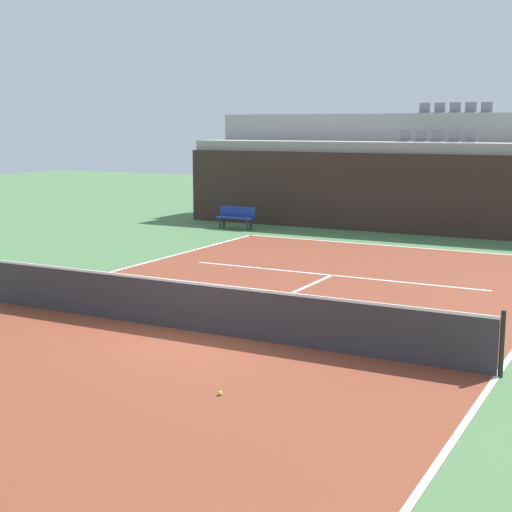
% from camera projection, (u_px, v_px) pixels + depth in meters
% --- Properties ---
extents(ground_plane, '(80.00, 80.00, 0.00)m').
position_uv_depth(ground_plane, '(204.00, 333.00, 14.55)').
color(ground_plane, '#477042').
extents(court_surface, '(11.00, 24.00, 0.01)m').
position_uv_depth(court_surface, '(204.00, 333.00, 14.55)').
color(court_surface, brown).
rests_on(court_surface, ground_plane).
extents(baseline_far, '(11.00, 0.10, 0.00)m').
position_uv_depth(baseline_far, '(397.00, 246.00, 24.94)').
color(baseline_far, white).
rests_on(baseline_far, court_surface).
extents(sideline_right, '(0.10, 24.00, 0.00)m').
position_uv_depth(sideline_right, '(497.00, 376.00, 12.02)').
color(sideline_right, white).
rests_on(sideline_right, court_surface).
extents(service_line_far, '(8.26, 0.10, 0.00)m').
position_uv_depth(service_line_far, '(332.00, 275.00, 20.11)').
color(service_line_far, white).
rests_on(service_line_far, court_surface).
extents(centre_service_line, '(0.10, 6.40, 0.00)m').
position_uv_depth(centre_service_line, '(278.00, 299.00, 17.33)').
color(centre_service_line, white).
rests_on(centre_service_line, court_surface).
extents(back_wall, '(19.63, 0.30, 2.91)m').
position_uv_depth(back_wall, '(425.00, 195.00, 27.43)').
color(back_wall, '#33231E').
rests_on(back_wall, ground_plane).
extents(stands_tier_lower, '(19.63, 2.40, 3.31)m').
position_uv_depth(stands_tier_lower, '(435.00, 187.00, 28.57)').
color(stands_tier_lower, '#9E9E99').
rests_on(stands_tier_lower, ground_plane).
extents(stands_tier_upper, '(19.63, 2.40, 4.39)m').
position_uv_depth(stands_tier_upper, '(451.00, 169.00, 30.57)').
color(stands_tier_upper, '#9E9E99').
rests_on(stands_tier_upper, ground_plane).
extents(seating_row_lower, '(2.91, 0.44, 0.44)m').
position_uv_depth(seating_row_lower, '(438.00, 139.00, 28.35)').
color(seating_row_lower, slate).
rests_on(seating_row_lower, stands_tier_lower).
extents(seating_row_upper, '(2.91, 0.44, 0.44)m').
position_uv_depth(seating_row_upper, '(454.00, 110.00, 30.26)').
color(seating_row_upper, slate).
rests_on(seating_row_upper, stands_tier_upper).
extents(tennis_net, '(11.08, 0.08, 1.07)m').
position_uv_depth(tennis_net, '(203.00, 307.00, 14.46)').
color(tennis_net, black).
rests_on(tennis_net, court_surface).
extents(player_bench, '(1.50, 0.40, 0.85)m').
position_uv_depth(player_bench, '(236.00, 216.00, 29.08)').
color(player_bench, navy).
rests_on(player_bench, ground_plane).
extents(tennis_ball_0, '(0.07, 0.07, 0.07)m').
position_uv_depth(tennis_ball_0, '(220.00, 393.00, 11.16)').
color(tennis_ball_0, '#CCE033').
rests_on(tennis_ball_0, court_surface).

